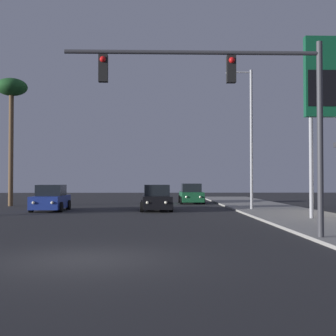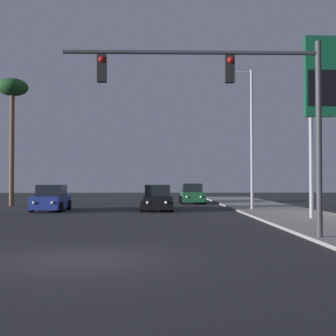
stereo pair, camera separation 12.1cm
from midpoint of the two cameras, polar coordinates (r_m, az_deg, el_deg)
ground_plane at (r=12.23m, az=-10.42°, el=-10.89°), size 120.00×120.00×0.00m
sidewalk_right at (r=23.28m, az=17.84°, el=-6.17°), size 5.00×60.00×0.12m
car_black at (r=30.40m, az=-1.25°, el=-3.79°), size 2.04×4.34×1.68m
car_green at (r=39.69m, az=3.03°, el=-3.23°), size 2.04×4.32×1.68m
car_blue at (r=31.10m, az=-13.94°, el=-3.69°), size 2.04×4.32×1.68m
traffic_light_mast at (r=15.83m, az=9.36°, el=8.69°), size 8.55×0.36×6.50m
street_lamp at (r=30.69m, az=10.05°, el=4.40°), size 1.74×0.24×9.00m
gas_station_sign at (r=24.75m, az=18.69°, el=9.37°), size 2.00×0.42×9.00m
palm_tree_mid at (r=38.12m, az=-18.36°, el=8.43°), size 2.40×2.40×9.77m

